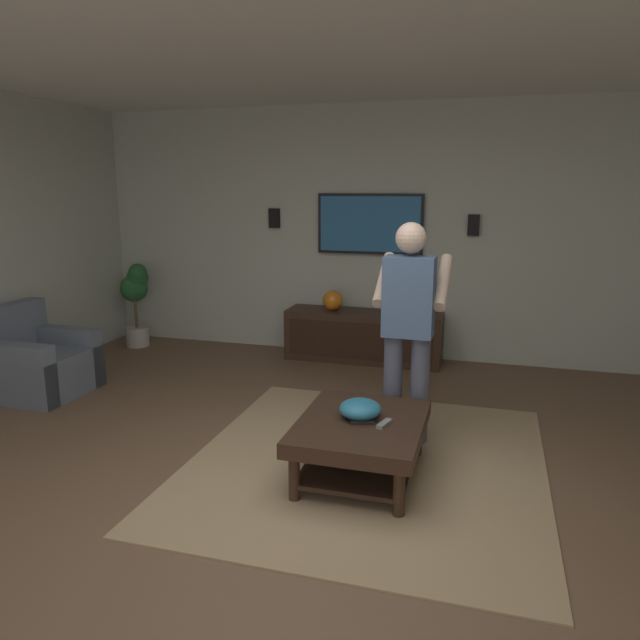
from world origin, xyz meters
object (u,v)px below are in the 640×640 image
(person_standing, at_px, (409,320))
(coffee_table, at_px, (361,435))
(remote_black, at_px, (362,422))
(wall_speaker_right, at_px, (274,218))
(bowl, at_px, (360,409))
(wall_speaker_left, at_px, (474,225))
(potted_plant_tall, at_px, (135,294))
(vase_round, at_px, (333,300))
(armchair, at_px, (37,364))
(media_console, at_px, (363,336))
(remote_grey, at_px, (384,424))
(remote_white, at_px, (354,410))
(tv, at_px, (370,224))

(person_standing, bearing_deg, coffee_table, 164.75)
(remote_black, distance_m, wall_speaker_right, 3.58)
(bowl, bearing_deg, wall_speaker_left, -11.06)
(wall_speaker_left, bearing_deg, coffee_table, 169.35)
(potted_plant_tall, relative_size, vase_round, 4.54)
(coffee_table, bearing_deg, vase_round, 18.91)
(armchair, bearing_deg, media_console, 35.40)
(vase_round, height_order, wall_speaker_right, wall_speaker_right)
(remote_grey, height_order, wall_speaker_right, wall_speaker_right)
(person_standing, relative_size, remote_grey, 10.93)
(armchair, height_order, remote_white, armchair)
(remote_white, height_order, remote_grey, same)
(armchair, height_order, remote_grey, armchair)
(media_console, xyz_separation_m, wall_speaker_left, (0.25, -1.10, 1.21))
(potted_plant_tall, distance_m, wall_speaker_right, 1.91)
(person_standing, distance_m, remote_black, 0.91)
(vase_round, distance_m, wall_speaker_right, 1.19)
(coffee_table, bearing_deg, remote_grey, -106.84)
(armchair, relative_size, remote_black, 5.47)
(remote_black, height_order, remote_grey, same)
(media_console, relative_size, tv, 1.46)
(remote_grey, height_order, vase_round, vase_round)
(remote_white, relative_size, wall_speaker_right, 0.68)
(media_console, relative_size, wall_speaker_right, 7.73)
(tv, distance_m, vase_round, 0.93)
(media_console, bearing_deg, wall_speaker_right, -102.82)
(remote_grey, bearing_deg, tv, 29.04)
(person_standing, bearing_deg, potted_plant_tall, 63.34)
(coffee_table, distance_m, remote_grey, 0.20)
(remote_white, bearing_deg, remote_black, -85.34)
(person_standing, bearing_deg, wall_speaker_left, -7.82)
(tv, height_order, bowl, tv)
(bowl, bearing_deg, coffee_table, -156.14)
(media_console, distance_m, potted_plant_tall, 2.78)
(coffee_table, height_order, vase_round, vase_round)
(armchair, relative_size, remote_grey, 5.47)
(coffee_table, height_order, remote_white, remote_white)
(coffee_table, distance_m, remote_white, 0.18)
(wall_speaker_right, bearing_deg, tv, -90.68)
(armchair, height_order, potted_plant_tall, potted_plant_tall)
(remote_black, bearing_deg, vase_round, -87.13)
(media_console, height_order, bowl, media_console)
(vase_round, bearing_deg, remote_black, -161.08)
(tv, bearing_deg, coffee_table, 10.88)
(remote_grey, distance_m, vase_round, 2.88)
(person_standing, distance_m, wall_speaker_right, 2.97)
(media_console, bearing_deg, tv, -180.00)
(coffee_table, bearing_deg, remote_white, 32.38)
(bowl, xyz_separation_m, wall_speaker_left, (2.87, -0.56, 1.03))
(vase_round, bearing_deg, armchair, 128.47)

